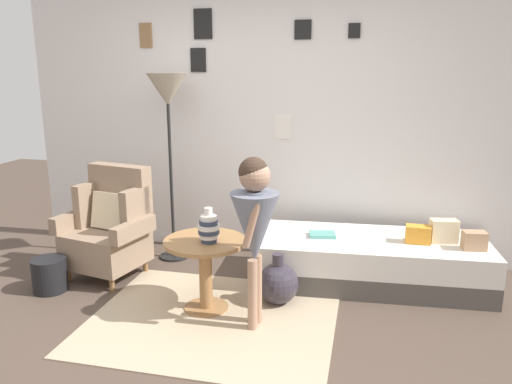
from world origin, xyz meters
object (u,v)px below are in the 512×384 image
at_px(armchair, 110,227).
at_px(person_child, 255,220).
at_px(book_on_daybed, 322,235).
at_px(magazine_basket, 50,275).
at_px(demijohn_near, 278,283).
at_px(daybed, 372,261).
at_px(side_table, 205,259).
at_px(vase_striped, 209,228).
at_px(floor_lamp, 168,99).

relative_size(armchair, person_child, 0.79).
distance_m(book_on_daybed, magazine_basket, 2.31).
relative_size(person_child, demijohn_near, 3.00).
distance_m(daybed, person_child, 1.39).
height_order(person_child, demijohn_near, person_child).
bearing_deg(magazine_basket, armchair, 53.25).
relative_size(person_child, magazine_basket, 4.40).
bearing_deg(demijohn_near, armchair, 171.12).
distance_m(daybed, book_on_daybed, 0.48).
bearing_deg(magazine_basket, person_child, -6.23).
xyz_separation_m(armchair, magazine_basket, (-0.33, -0.45, -0.30)).
relative_size(side_table, book_on_daybed, 2.80).
xyz_separation_m(demijohn_near, magazine_basket, (-1.89, -0.20, -0.03)).
bearing_deg(vase_striped, armchair, 154.95).
height_order(armchair, vase_striped, armchair).
distance_m(daybed, demijohn_near, 0.91).
bearing_deg(person_child, floor_lamp, 133.36).
bearing_deg(book_on_daybed, vase_striped, -133.81).
relative_size(floor_lamp, magazine_basket, 6.30).
bearing_deg(side_table, vase_striped, -41.09).
height_order(daybed, book_on_daybed, book_on_daybed).
distance_m(vase_striped, floor_lamp, 1.50).
bearing_deg(person_child, demijohn_near, 76.79).
relative_size(vase_striped, magazine_basket, 0.94).
xyz_separation_m(armchair, person_child, (1.46, -0.64, 0.36)).
bearing_deg(floor_lamp, daybed, -5.51).
relative_size(vase_striped, person_child, 0.21).
height_order(side_table, person_child, person_child).
xyz_separation_m(daybed, book_on_daybed, (-0.43, -0.04, 0.22)).
bearing_deg(floor_lamp, book_on_daybed, -8.58).
height_order(book_on_daybed, demijohn_near, book_on_daybed).
distance_m(vase_striped, magazine_basket, 1.51).
height_order(daybed, side_table, side_table).
bearing_deg(daybed, demijohn_near, -141.85).
xyz_separation_m(book_on_daybed, demijohn_near, (-0.29, -0.52, -0.25)).
bearing_deg(floor_lamp, armchair, -127.26).
height_order(vase_striped, magazine_basket, vase_striped).
distance_m(side_table, magazine_basket, 1.40).
bearing_deg(daybed, floor_lamp, 174.49).
distance_m(armchair, book_on_daybed, 1.86).
xyz_separation_m(vase_striped, demijohn_near, (0.47, 0.26, -0.50)).
xyz_separation_m(daybed, vase_striped, (-1.19, -0.83, 0.47)).
height_order(side_table, demijohn_near, side_table).
bearing_deg(armchair, magazine_basket, -126.75).
xyz_separation_m(vase_striped, person_child, (0.38, -0.13, 0.13)).
relative_size(daybed, side_table, 3.15).
relative_size(daybed, floor_lamp, 1.10).
xyz_separation_m(vase_striped, book_on_daybed, (0.76, 0.79, -0.25)).
distance_m(floor_lamp, book_on_daybed, 1.85).
relative_size(floor_lamp, demijohn_near, 4.29).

